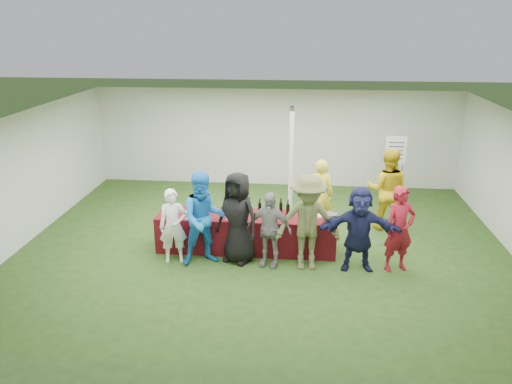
# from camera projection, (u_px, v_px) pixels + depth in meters

# --- Properties ---
(ground) EXTENTS (60.00, 60.00, 0.00)m
(ground) POSITION_uv_depth(u_px,v_px,m) (264.00, 243.00, 10.56)
(ground) COLOR #284719
(ground) RESTS_ON ground
(tent) EXTENTS (10.00, 10.00, 10.00)m
(tent) POSITION_uv_depth(u_px,v_px,m) (291.00, 166.00, 11.20)
(tent) COLOR white
(tent) RESTS_ON ground
(serving_table) EXTENTS (3.60, 0.80, 0.75)m
(serving_table) POSITION_uv_depth(u_px,v_px,m) (246.00, 232.00, 10.15)
(serving_table) COLOR maroon
(serving_table) RESTS_ON ground
(wine_bottles) EXTENTS (0.64, 0.15, 0.32)m
(wine_bottles) POSITION_uv_depth(u_px,v_px,m) (274.00, 208.00, 10.08)
(wine_bottles) COLOR black
(wine_bottles) RESTS_ON serving_table
(wine_glasses) EXTENTS (2.70, 0.12, 0.16)m
(wine_glasses) POSITION_uv_depth(u_px,v_px,m) (219.00, 214.00, 9.79)
(wine_glasses) COLOR silver
(wine_glasses) RESTS_ON serving_table
(water_bottle) EXTENTS (0.07, 0.07, 0.23)m
(water_bottle) POSITION_uv_depth(u_px,v_px,m) (251.00, 209.00, 10.06)
(water_bottle) COLOR silver
(water_bottle) RESTS_ON serving_table
(bar_towel) EXTENTS (0.25, 0.18, 0.03)m
(bar_towel) POSITION_uv_depth(u_px,v_px,m) (324.00, 216.00, 9.93)
(bar_towel) COLOR white
(bar_towel) RESTS_ON serving_table
(dump_bucket) EXTENTS (0.26, 0.26, 0.18)m
(dump_bucket) POSITION_uv_depth(u_px,v_px,m) (331.00, 218.00, 9.65)
(dump_bucket) COLOR slate
(dump_bucket) RESTS_ON serving_table
(wine_list_sign) EXTENTS (0.50, 0.03, 1.80)m
(wine_list_sign) POSITION_uv_depth(u_px,v_px,m) (395.00, 156.00, 12.21)
(wine_list_sign) COLOR slate
(wine_list_sign) RESTS_ON ground
(staff_pourer) EXTENTS (0.60, 0.41, 1.63)m
(staff_pourer) POSITION_uv_depth(u_px,v_px,m) (320.00, 195.00, 10.99)
(staff_pourer) COLOR yellow
(staff_pourer) RESTS_ON ground
(staff_back) EXTENTS (1.01, 0.85, 1.84)m
(staff_back) POSITION_uv_depth(u_px,v_px,m) (387.00, 189.00, 11.02)
(staff_back) COLOR gold
(staff_back) RESTS_ON ground
(customer_0) EXTENTS (0.61, 0.48, 1.47)m
(customer_0) POSITION_uv_depth(u_px,v_px,m) (173.00, 226.00, 9.54)
(customer_0) COLOR white
(customer_0) RESTS_ON ground
(customer_1) EXTENTS (1.08, 0.97, 1.83)m
(customer_1) POSITION_uv_depth(u_px,v_px,m) (204.00, 219.00, 9.41)
(customer_1) COLOR blue
(customer_1) RESTS_ON ground
(customer_2) EXTENTS (1.04, 0.89, 1.80)m
(customer_2) POSITION_uv_depth(u_px,v_px,m) (238.00, 218.00, 9.51)
(customer_2) COLOR black
(customer_2) RESTS_ON ground
(customer_3) EXTENTS (0.92, 0.54, 1.48)m
(customer_3) POSITION_uv_depth(u_px,v_px,m) (269.00, 229.00, 9.38)
(customer_3) COLOR gray
(customer_3) RESTS_ON ground
(customer_4) EXTENTS (1.26, 0.80, 1.85)m
(customer_4) POSITION_uv_depth(u_px,v_px,m) (308.00, 223.00, 9.21)
(customer_4) COLOR #515830
(customer_4) RESTS_ON ground
(customer_5) EXTENTS (1.52, 0.52, 1.63)m
(customer_5) POSITION_uv_depth(u_px,v_px,m) (359.00, 229.00, 9.21)
(customer_5) COLOR #171A40
(customer_5) RESTS_ON ground
(customer_6) EXTENTS (0.70, 0.58, 1.64)m
(customer_6) POSITION_uv_depth(u_px,v_px,m) (399.00, 229.00, 9.18)
(customer_6) COLOR maroon
(customer_6) RESTS_ON ground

